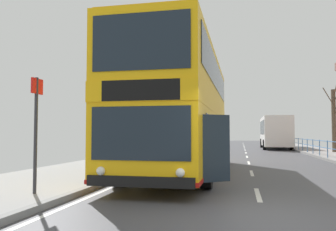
% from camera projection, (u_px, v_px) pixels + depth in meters
% --- Properties ---
extents(ground, '(15.80, 140.00, 0.20)m').
position_uv_depth(ground, '(224.00, 216.00, 6.21)').
color(ground, '#45454A').
extents(double_decker_bus_main, '(3.31, 11.64, 4.52)m').
position_uv_depth(double_decker_bus_main, '(183.00, 111.00, 13.35)').
color(double_decker_bus_main, '#F4B20F').
rests_on(double_decker_bus_main, ground).
extents(background_bus_far_lane, '(2.77, 9.42, 3.13)m').
position_uv_depth(background_bus_far_lane, '(275.00, 132.00, 35.04)').
color(background_bus_far_lane, white).
rests_on(background_bus_far_lane, ground).
extents(pedestrian_railing_far_kerb, '(0.05, 32.77, 0.98)m').
position_uv_depth(pedestrian_railing_far_kerb, '(320.00, 145.00, 21.86)').
color(pedestrian_railing_far_kerb, '#386BA8').
rests_on(pedestrian_railing_far_kerb, ground).
extents(bus_stop_sign_near, '(0.08, 0.44, 2.67)m').
position_uv_depth(bus_stop_sign_near, '(36.00, 122.00, 8.06)').
color(bus_stop_sign_near, '#2D2D33').
rests_on(bus_stop_sign_near, ground).
extents(bare_tree_far_00, '(2.10, 1.97, 5.11)m').
position_uv_depth(bare_tree_far_00, '(335.00, 117.00, 26.08)').
color(bare_tree_far_00, brown).
rests_on(bare_tree_far_00, ground).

